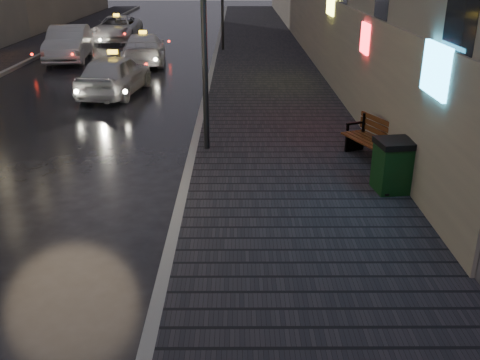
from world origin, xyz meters
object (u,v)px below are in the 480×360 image
object	(u,v)px
taxi_mid	(144,49)
taxi_far	(117,28)
trash_bin	(393,165)
taxi_near	(115,74)
car_left_mid	(69,43)
lamp_near	(204,11)
bench	(377,141)

from	to	relation	value
taxi_mid	taxi_far	bearing A→B (deg)	-76.39
trash_bin	taxi_near	distance (m)	11.88
taxi_near	car_left_mid	bearing A→B (deg)	-54.90
lamp_near	bench	bearing A→B (deg)	-12.30
trash_bin	taxi_near	size ratio (longest dim) A/B	0.25
trash_bin	taxi_mid	size ratio (longest dim) A/B	0.23
taxi_near	taxi_far	xyz separation A→B (m)	(-2.84, 14.14, -0.03)
bench	taxi_near	bearing A→B (deg)	113.97
trash_bin	car_left_mid	world-z (taller)	car_left_mid
bench	taxi_mid	distance (m)	15.59
trash_bin	lamp_near	bearing A→B (deg)	138.04
bench	taxi_mid	size ratio (longest dim) A/B	0.41
bench	car_left_mid	world-z (taller)	car_left_mid
taxi_near	car_left_mid	size ratio (longest dim) A/B	0.87
taxi_far	taxi_mid	bearing A→B (deg)	-69.56
taxi_near	taxi_mid	world-z (taller)	taxi_near
lamp_near	taxi_far	xyz separation A→B (m)	(-6.50, 20.58, -2.78)
trash_bin	taxi_far	distance (m)	25.51
car_left_mid	taxi_mid	xyz separation A→B (m)	(3.79, -0.92, -0.12)
lamp_near	bench	xyz separation A→B (m)	(4.07, -0.89, -2.86)
taxi_mid	car_left_mid	bearing A→B (deg)	-20.17
trash_bin	taxi_mid	xyz separation A→B (m)	(-7.57, 15.36, -0.01)
lamp_near	bench	size ratio (longest dim) A/B	2.66
taxi_near	taxi_mid	bearing A→B (deg)	-82.92
car_left_mid	taxi_far	xyz separation A→B (m)	(0.90, 6.98, -0.10)
taxi_near	taxi_far	world-z (taller)	taxi_near
taxi_near	taxi_mid	xyz separation A→B (m)	(0.05, 6.24, -0.04)
bench	taxi_mid	xyz separation A→B (m)	(-7.69, 13.57, 0.06)
taxi_far	bench	bearing A→B (deg)	-63.41
taxi_near	bench	bearing A→B (deg)	144.05
lamp_near	taxi_near	world-z (taller)	lamp_near
car_left_mid	taxi_mid	size ratio (longest dim) A/B	1.03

